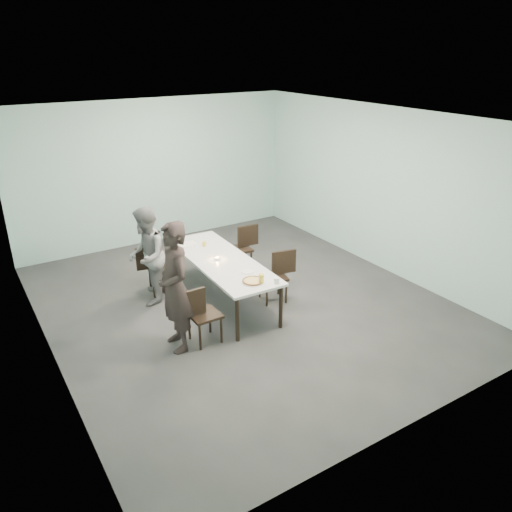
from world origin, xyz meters
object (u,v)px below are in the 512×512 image
chair_near_right (278,272)px  chair_far_right (243,245)px  chair_near_left (199,312)px  chair_far_left (156,266)px  table (222,263)px  amber_tumbler (204,244)px  water_tumbler (277,281)px  diner_far (147,256)px  side_plate (247,272)px  beer_glass (261,279)px  diner_near (175,287)px  tealight (217,259)px  pizza (253,281)px

chair_near_right → chair_far_right: (0.14, 1.35, 0.00)m
chair_near_left → chair_far_left: (0.07, 1.82, 0.00)m
table → amber_tumbler: bearing=87.5°
chair_far_right → water_tumbler: size_ratio=9.67×
diner_far → water_tumbler: 2.25m
side_plate → water_tumbler: (0.15, -0.57, 0.04)m
table → side_plate: bearing=-80.7°
amber_tumbler → water_tumbler: bearing=-83.0°
amber_tumbler → chair_near_left: bearing=-119.2°
chair_near_left → chair_near_right: size_ratio=1.00×
chair_far_right → water_tumbler: chair_far_right is taller
beer_glass → amber_tumbler: bearing=91.3°
chair_near_right → amber_tumbler: bearing=-43.3°
diner_near → side_plate: size_ratio=10.37×
chair_near_right → diner_far: diner_far is taller
beer_glass → chair_far_left: bearing=114.4°
table → amber_tumbler: amber_tumbler is taller
water_tumbler → amber_tumbler: (-0.23, 1.88, -0.01)m
chair_near_left → diner_far: size_ratio=0.54×
water_tumbler → amber_tumbler: size_ratio=1.12×
chair_far_right → tealight: bearing=45.4°
table → chair_near_left: chair_near_left is taller
chair_near_left → diner_near: bearing=164.2°
chair_near_left → diner_near: 0.54m
chair_near_left → amber_tumbler: size_ratio=10.88×
chair_near_left → chair_far_left: same height
pizza → chair_far_left: bearing=113.4°
chair_near_left → tealight: bearing=49.0°
pizza → tealight: (-0.05, 1.01, 0.00)m
table → diner_far: bearing=148.1°
pizza → table: bearing=89.3°
chair_far_right → tealight: (-1.00, -0.87, 0.27)m
chair_near_right → pizza: bearing=45.8°
beer_glass → chair_near_right: bearing=41.0°
diner_near → water_tumbler: bearing=81.0°
chair_far_left → side_plate: chair_far_left is taller
chair_far_left → chair_near_right: same height
chair_far_left → pizza: chair_far_left is taller
diner_near → water_tumbler: size_ratio=20.75×
diner_far → side_plate: size_ratio=9.03×
chair_far_left → water_tumbler: chair_far_left is taller
beer_glass → water_tumbler: beer_glass is taller
table → side_plate: side_plate is taller
diner_far → chair_far_left: bearing=161.3°
table → chair_far_left: size_ratio=3.02×
water_tumbler → tealight: (-0.33, 1.23, -0.02)m
table → tealight: tealight is taller
diner_far → beer_glass: 2.05m
pizza → beer_glass: bearing=-51.0°
diner_near → water_tumbler: (1.45, -0.33, -0.14)m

